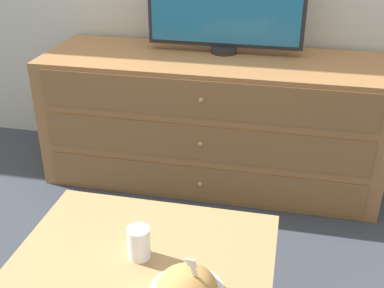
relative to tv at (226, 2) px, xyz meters
The scene contains 5 objects.
ground_plane 0.95m from the tv, 129.62° to the left, with size 12.00×12.00×0.00m, color #383D47.
dresser 0.59m from the tv, 112.11° to the right, with size 1.69×0.58×0.66m.
tv is the anchor object (origin of this frame).
coffee_table 1.45m from the tv, 90.86° to the right, with size 0.74×0.60×0.44m.
drink_cup 1.40m from the tv, 91.29° to the right, with size 0.07×0.07×0.10m.
Camera 1 is at (0.52, -2.56, 1.36)m, focal length 45.00 mm.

